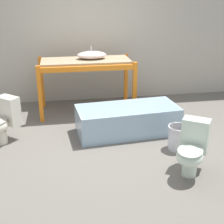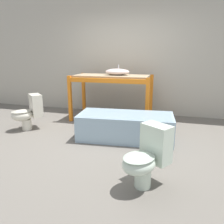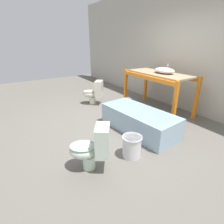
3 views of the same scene
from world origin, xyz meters
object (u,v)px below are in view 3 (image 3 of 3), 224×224
object	(u,v)px
bucket_white	(132,146)
bathtub_main	(139,119)
sink_basin	(164,70)
toilet_far	(94,92)
toilet_near	(92,147)

from	to	relation	value
bucket_white	bathtub_main	bearing A→B (deg)	132.18
sink_basin	bathtub_main	bearing A→B (deg)	-68.62
toilet_far	sink_basin	bearing A→B (deg)	78.94
toilet_far	bucket_white	world-z (taller)	toilet_far
sink_basin	bucket_white	size ratio (longest dim) A/B	1.51
bathtub_main	toilet_far	world-z (taller)	toilet_far
toilet_near	bucket_white	world-z (taller)	toilet_near
bathtub_main	bucket_white	xyz separation A→B (m)	(0.62, -0.68, -0.07)
toilet_far	bucket_white	bearing A→B (deg)	27.24
sink_basin	toilet_far	distance (m)	2.03
bathtub_main	toilet_near	distance (m)	1.45
toilet_near	bucket_white	bearing A→B (deg)	116.96
sink_basin	toilet_near	distance (m)	2.76
sink_basin	bathtub_main	xyz separation A→B (m)	(0.44, -1.13, -0.83)
bathtub_main	toilet_near	bearing A→B (deg)	-73.53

